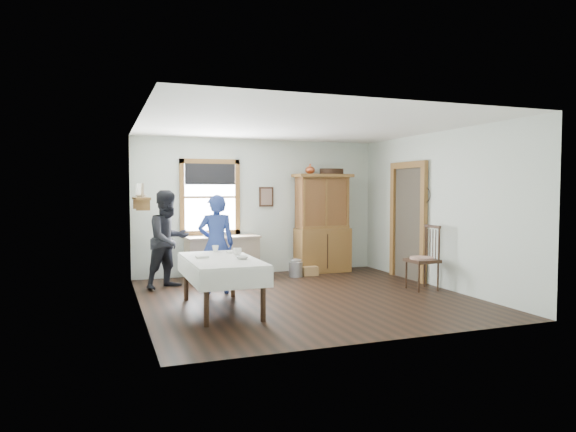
{
  "coord_description": "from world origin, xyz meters",
  "views": [
    {
      "loc": [
        -3.02,
        -7.45,
        1.71
      ],
      "look_at": [
        -0.17,
        0.3,
        1.27
      ],
      "focal_mm": 32.0,
      "sensor_mm": 36.0,
      "label": 1
    }
  ],
  "objects": [
    {
      "name": "room",
      "position": [
        0.0,
        0.0,
        1.35
      ],
      "size": [
        5.01,
        5.01,
        2.7
      ],
      "color": "black",
      "rests_on": "ground"
    },
    {
      "name": "window",
      "position": [
        -1.0,
        2.47,
        1.63
      ],
      "size": [
        1.18,
        0.07,
        1.48
      ],
      "color": "white",
      "rests_on": "room"
    },
    {
      "name": "doorway",
      "position": [
        2.46,
        0.85,
        1.16
      ],
      "size": [
        0.09,
        1.14,
        2.22
      ],
      "color": "#3F382D",
      "rests_on": "room"
    },
    {
      "name": "wall_shelf",
      "position": [
        -2.37,
        1.54,
        1.57
      ],
      "size": [
        0.24,
        1.0,
        0.44
      ],
      "color": "olive",
      "rests_on": "room"
    },
    {
      "name": "framed_picture",
      "position": [
        0.15,
        2.46,
        1.55
      ],
      "size": [
        0.3,
        0.04,
        0.4
      ],
      "primitive_type": "cube",
      "color": "#362113",
      "rests_on": "room"
    },
    {
      "name": "rug_beater",
      "position": [
        2.45,
        0.3,
        1.72
      ],
      "size": [
        0.01,
        0.27,
        0.27
      ],
      "primitive_type": "torus",
      "rotation": [
        0.0,
        1.57,
        0.0
      ],
      "color": "black",
      "rests_on": "room"
    },
    {
      "name": "work_counter",
      "position": [
        -0.84,
        2.15,
        0.4
      ],
      "size": [
        1.45,
        0.64,
        0.81
      ],
      "primitive_type": "cube",
      "rotation": [
        0.0,
        0.0,
        0.08
      ],
      "color": "tan",
      "rests_on": "room"
    },
    {
      "name": "china_hutch",
      "position": [
        1.28,
        2.19,
        1.01
      ],
      "size": [
        1.18,
        0.57,
        2.01
      ],
      "primitive_type": "cube",
      "rotation": [
        0.0,
        0.0,
        0.01
      ],
      "color": "olive",
      "rests_on": "room"
    },
    {
      "name": "dining_table",
      "position": [
        -1.44,
        -0.41,
        0.37
      ],
      "size": [
        0.97,
        1.84,
        0.74
      ],
      "primitive_type": "cube",
      "rotation": [
        0.0,
        0.0,
        0.0
      ],
      "color": "white",
      "rests_on": "room"
    },
    {
      "name": "spindle_chair",
      "position": [
        2.09,
        -0.13,
        0.55
      ],
      "size": [
        0.52,
        0.52,
        1.1
      ],
      "primitive_type": "cube",
      "rotation": [
        0.0,
        0.0,
        0.03
      ],
      "color": "#362113",
      "rests_on": "room"
    },
    {
      "name": "pail",
      "position": [
        0.54,
        1.81,
        0.14
      ],
      "size": [
        0.34,
        0.34,
        0.29
      ],
      "primitive_type": "cube",
      "rotation": [
        0.0,
        0.0,
        -0.3
      ],
      "color": "#A2A4AB",
      "rests_on": "room"
    },
    {
      "name": "wicker_basket",
      "position": [
        0.86,
        1.85,
        0.09
      ],
      "size": [
        0.32,
        0.23,
        0.18
      ],
      "primitive_type": "cube",
      "rotation": [
        0.0,
        0.0,
        -0.08
      ],
      "color": "#A37F49",
      "rests_on": "room"
    },
    {
      "name": "woman_blue",
      "position": [
        -1.25,
        0.77,
        0.75
      ],
      "size": [
        0.59,
        0.43,
        1.5
      ],
      "primitive_type": "imported",
      "rotation": [
        0.0,
        0.0,
        3.0
      ],
      "color": "navy",
      "rests_on": "room"
    },
    {
      "name": "figure_dark",
      "position": [
        -1.93,
        1.49,
        0.78
      ],
      "size": [
        0.95,
        0.89,
        1.56
      ],
      "primitive_type": "imported",
      "rotation": [
        0.0,
        0.0,
        0.53
      ],
      "color": "black",
      "rests_on": "room"
    },
    {
      "name": "table_cup_a",
      "position": [
        -1.14,
        -0.16,
        0.79
      ],
      "size": [
        0.15,
        0.15,
        0.11
      ],
      "primitive_type": "imported",
      "rotation": [
        0.0,
        0.0,
        0.16
      ],
      "color": "white",
      "rests_on": "dining_table"
    },
    {
      "name": "table_cup_b",
      "position": [
        -1.35,
        0.37,
        0.78
      ],
      "size": [
        0.11,
        0.11,
        0.1
      ],
      "primitive_type": "imported",
      "rotation": [
        0.0,
        0.0,
        -0.09
      ],
      "color": "white",
      "rests_on": "dining_table"
    },
    {
      "name": "table_bowl",
      "position": [
        -1.18,
        -0.6,
        0.76
      ],
      "size": [
        0.22,
        0.22,
        0.05
      ],
      "primitive_type": "imported",
      "rotation": [
        0.0,
        0.0,
        0.12
      ],
      "color": "white",
      "rests_on": "dining_table"
    },
    {
      "name": "counter_book",
      "position": [
        -0.96,
        2.23,
        0.82
      ],
      "size": [
        0.24,
        0.29,
        0.02
      ],
      "primitive_type": "imported",
      "rotation": [
        0.0,
        0.0,
        0.3
      ],
      "color": "#785F50",
      "rests_on": "work_counter"
    },
    {
      "name": "counter_bowl",
      "position": [
        -1.11,
        2.12,
        0.84
      ],
      "size": [
        0.25,
        0.25,
        0.06
      ],
      "primitive_type": "imported",
      "rotation": [
        0.0,
        0.0,
        -0.3
      ],
      "color": "white",
      "rests_on": "work_counter"
    },
    {
      "name": "shelf_bowl",
      "position": [
        -2.37,
        1.55,
        1.6
      ],
      "size": [
        0.22,
        0.22,
        0.05
      ],
      "primitive_type": "imported",
      "color": "white",
      "rests_on": "wall_shelf"
    }
  ]
}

